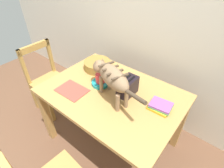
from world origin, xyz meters
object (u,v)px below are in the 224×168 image
(cat, at_px, (111,76))
(coffee_mug, at_px, (100,78))
(book_stack, at_px, (160,106))
(wooden_chair_near, at_px, (49,80))
(wicker_basket, at_px, (97,65))
(dining_table, at_px, (112,99))
(saucer_bowl, at_px, (100,83))
(magazine, at_px, (72,90))
(toaster, at_px, (128,87))

(cat, distance_m, coffee_mug, 0.26)
(book_stack, relative_size, wooden_chair_near, 0.21)
(coffee_mug, relative_size, book_stack, 0.69)
(wooden_chair_near, bearing_deg, wicker_basket, 113.98)
(dining_table, distance_m, saucer_bowl, 0.20)
(dining_table, distance_m, magazine, 0.40)
(cat, distance_m, saucer_bowl, 0.30)
(cat, height_order, saucer_bowl, cat)
(wicker_basket, distance_m, toaster, 0.53)
(wicker_basket, distance_m, wooden_chair_near, 0.79)
(dining_table, height_order, wooden_chair_near, wooden_chair_near)
(saucer_bowl, height_order, wicker_basket, wicker_basket)
(coffee_mug, bearing_deg, wooden_chair_near, -174.91)
(dining_table, distance_m, wicker_basket, 0.46)
(saucer_bowl, xyz_separation_m, wooden_chair_near, (-0.87, -0.08, -0.33))
(saucer_bowl, distance_m, toaster, 0.30)
(cat, relative_size, magazine, 2.38)
(coffee_mug, relative_size, magazine, 0.47)
(cat, bearing_deg, dining_table, 53.58)
(saucer_bowl, height_order, book_stack, book_stack)
(dining_table, xyz_separation_m, book_stack, (0.45, 0.09, 0.12))
(magazine, bearing_deg, wicker_basket, 97.12)
(magazine, bearing_deg, saucer_bowl, 56.26)
(dining_table, xyz_separation_m, wooden_chair_near, (-1.03, -0.06, -0.22))
(wooden_chair_near, bearing_deg, cat, 91.25)
(coffee_mug, height_order, toaster, toaster)
(dining_table, xyz_separation_m, saucer_bowl, (-0.17, 0.02, 0.10))
(saucer_bowl, bearing_deg, toaster, 10.09)
(saucer_bowl, bearing_deg, cat, -20.31)
(saucer_bowl, height_order, wooden_chair_near, wooden_chair_near)
(cat, distance_m, wooden_chair_near, 1.20)
(coffee_mug, distance_m, toaster, 0.29)
(dining_table, relative_size, book_stack, 6.68)
(cat, xyz_separation_m, wooden_chair_near, (-1.07, -0.00, -0.54))
(saucer_bowl, bearing_deg, magazine, -122.09)
(saucer_bowl, distance_m, magazine, 0.29)
(dining_table, relative_size, cat, 1.89)
(wicker_basket, bearing_deg, toaster, -15.89)
(coffee_mug, xyz_separation_m, toaster, (0.29, 0.05, 0.01))
(cat, xyz_separation_m, coffee_mug, (-0.20, 0.07, -0.15))
(coffee_mug, height_order, magazine, coffee_mug)
(dining_table, distance_m, wooden_chair_near, 1.06)
(saucer_bowl, height_order, toaster, toaster)
(coffee_mug, bearing_deg, dining_table, -7.34)
(coffee_mug, relative_size, wooden_chair_near, 0.15)
(book_stack, relative_size, wicker_basket, 0.66)
(dining_table, xyz_separation_m, toaster, (0.12, 0.07, 0.17))
(toaster, xyz_separation_m, wooden_chair_near, (-1.16, -0.13, -0.40))
(magazine, relative_size, book_stack, 1.48)
(book_stack, bearing_deg, dining_table, -168.78)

